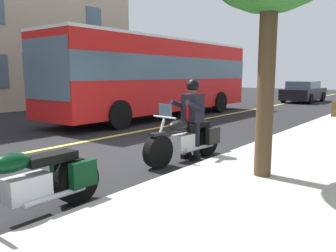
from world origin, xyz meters
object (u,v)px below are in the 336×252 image
(car_silver, at_px, (304,92))
(motorcycle_main, at_px, (186,140))
(motorcycle_parked, at_px, (31,185))
(bus_near, at_px, (159,74))
(rider_main, at_px, (192,112))

(car_silver, bearing_deg, motorcycle_main, 9.11)
(motorcycle_parked, relative_size, bus_near, 0.20)
(motorcycle_parked, bearing_deg, bus_near, -149.20)
(motorcycle_parked, relative_size, car_silver, 0.48)
(rider_main, height_order, bus_near, bus_near)
(bus_near, xyz_separation_m, car_silver, (-12.34, 2.50, -1.18))
(rider_main, relative_size, motorcycle_parked, 0.79)
(motorcycle_parked, bearing_deg, rider_main, -177.69)
(rider_main, distance_m, bus_near, 7.70)
(motorcycle_parked, distance_m, car_silver, 21.87)
(motorcycle_main, bearing_deg, bus_near, -136.21)
(rider_main, xyz_separation_m, motorcycle_parked, (3.89, 0.16, -0.58))
(bus_near, distance_m, car_silver, 12.64)
(bus_near, relative_size, car_silver, 2.40)
(motorcycle_main, relative_size, motorcycle_parked, 1.00)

